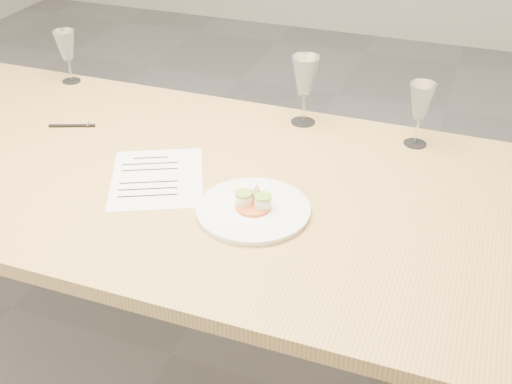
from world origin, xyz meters
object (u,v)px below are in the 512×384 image
(recipe_sheet, at_px, (157,178))
(ballpoint_pen, at_px, (72,126))
(dinner_plate, at_px, (253,209))
(wine_glass_1, at_px, (66,47))
(wine_glass_3, at_px, (421,103))
(wine_glass_2, at_px, (305,77))
(dining_table, at_px, (154,187))

(recipe_sheet, height_order, ballpoint_pen, ballpoint_pen)
(dinner_plate, relative_size, wine_glass_1, 1.53)
(recipe_sheet, bearing_deg, dinner_plate, -37.32)
(dinner_plate, height_order, wine_glass_3, wine_glass_3)
(dinner_plate, relative_size, wine_glass_2, 1.31)
(wine_glass_2, bearing_deg, dining_table, -127.53)
(ballpoint_pen, distance_m, wine_glass_2, 0.74)
(wine_glass_1, relative_size, wine_glass_2, 0.86)
(wine_glass_1, relative_size, wine_glass_3, 0.97)
(dining_table, relative_size, ballpoint_pen, 17.38)
(dinner_plate, xyz_separation_m, wine_glass_2, (-0.03, 0.53, 0.14))
(dining_table, bearing_deg, wine_glass_3, 30.16)
(dining_table, distance_m, wine_glass_1, 0.74)
(recipe_sheet, bearing_deg, wine_glass_2, 33.95)
(wine_glass_3, bearing_deg, wine_glass_2, 176.40)
(ballpoint_pen, relative_size, wine_glass_3, 0.72)
(ballpoint_pen, bearing_deg, wine_glass_2, 1.46)
(recipe_sheet, height_order, wine_glass_2, wine_glass_2)
(recipe_sheet, relative_size, wine_glass_3, 2.01)
(recipe_sheet, bearing_deg, dining_table, 104.19)
(wine_glass_2, bearing_deg, wine_glass_1, 178.30)
(dining_table, distance_m, wine_glass_3, 0.80)
(dinner_plate, xyz_separation_m, ballpoint_pen, (-0.70, 0.25, -0.01))
(ballpoint_pen, distance_m, wine_glass_1, 0.39)
(ballpoint_pen, bearing_deg, dining_table, -41.94)
(dinner_plate, distance_m, recipe_sheet, 0.31)
(dining_table, bearing_deg, wine_glass_1, 141.95)
(recipe_sheet, relative_size, wine_glass_1, 2.07)
(wine_glass_3, bearing_deg, wine_glass_1, 177.75)
(dinner_plate, xyz_separation_m, wine_glass_3, (0.33, 0.51, 0.12))
(ballpoint_pen, xyz_separation_m, wine_glass_2, (0.67, 0.28, 0.15))
(wine_glass_1, bearing_deg, wine_glass_3, -2.25)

